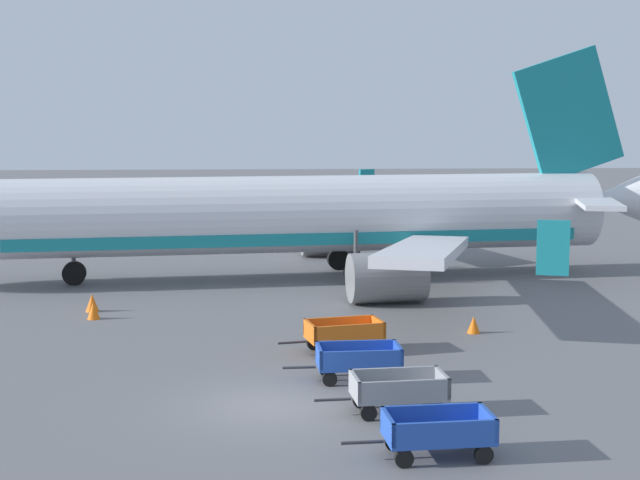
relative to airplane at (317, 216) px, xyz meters
The scene contains 9 objects.
ground_plane 20.74m from the airplane, 97.04° to the right, with size 220.00×220.00×0.00m, color slate.
airplane is the anchor object (origin of this frame).
baggage_cart_nearest 24.75m from the airplane, 86.67° to the right, with size 3.59×1.58×1.07m.
baggage_cart_second_in_row 21.38m from the airplane, 87.35° to the right, with size 3.60×1.61×1.07m.
baggage_cart_third_in_row 18.19m from the airplane, 89.30° to the right, with size 3.57×1.49×1.07m.
baggage_cart_fourth_in_row 14.77m from the airplane, 89.68° to the right, with size 3.63×1.90×1.07m.
traffic_cone_near_plane 13.39m from the airplane, 67.27° to the right, with size 0.48×0.48×0.63m, color orange.
traffic_cone_mid_apron 12.39m from the airplane, 142.31° to the right, with size 0.55×0.55×0.72m, color orange.
traffic_cone_by_carts 13.09m from the airplane, 136.35° to the right, with size 0.51×0.51×0.66m, color orange.
Camera 1 is at (-0.10, -25.56, 8.04)m, focal length 53.64 mm.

